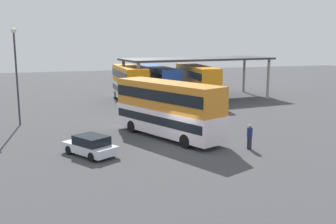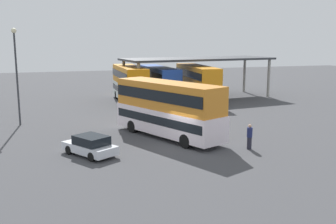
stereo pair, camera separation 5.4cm
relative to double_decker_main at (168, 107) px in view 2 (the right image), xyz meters
name	(u,v)px [view 2 (the right image)]	position (x,y,z in m)	size (l,w,h in m)	color
ground_plane	(182,148)	(0.03, -3.32, -2.36)	(140.00, 140.00, 0.00)	#414245
double_decker_main	(168,107)	(0.00, 0.00, 0.00)	(6.45, 10.28, 4.32)	white
parked_hatchback	(90,145)	(-6.32, -3.13, -1.69)	(3.52, 4.19, 1.35)	silver
double_decker_near_canopy	(130,83)	(0.74, 17.80, 0.00)	(2.72, 10.41, 4.33)	white
double_decker_mid_row	(159,82)	(4.71, 19.05, -0.12)	(2.73, 10.91, 4.09)	silver
double_decker_far_right	(197,82)	(8.91, 16.52, 0.00)	(3.24, 11.47, 4.31)	white
depot_canopy	(198,60)	(9.74, 18.28, 2.50)	(19.88, 8.85, 5.18)	#33353A
lamppost_tall	(16,66)	(-11.28, 8.15, 2.91)	(0.44, 0.44, 8.47)	#33353A
pedestrian_waiting	(250,137)	(4.41, -4.89, -1.48)	(0.38, 0.38, 1.76)	#262633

